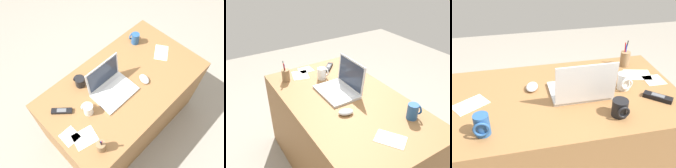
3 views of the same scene
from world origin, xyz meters
The scene contains 11 objects.
desk centered at (0.00, 0.00, 0.36)m, with size 1.39×0.80×0.71m, color olive.
laptop centered at (-0.12, 0.03, 0.76)m, with size 0.34×0.27×0.24m.
computer_mouse centered at (0.14, -0.10, 0.73)m, with size 0.07×0.10×0.03m, color silver.
coffee_mug_white centered at (0.41, 0.25, 0.77)m, with size 0.08×0.08×0.11m.
coffee_mug_tall centered at (-0.38, 0.01, 0.76)m, with size 0.07×0.09×0.10m.
coffee_mug_spare centered at (-0.26, 0.25, 0.76)m, with size 0.08×0.09×0.09m.
cordless_phone centered at (-0.53, 0.15, 0.72)m, with size 0.15×0.14×0.03m.
pen_holder centered at (-0.51, -0.27, 0.76)m, with size 0.06×0.06×0.18m.
paper_note_near_laptop centered at (0.48, -0.01, 0.71)m, with size 0.18×0.12×0.00m, color white.
paper_note_left centered at (-0.61, -0.04, 0.71)m, with size 0.12×0.12×0.00m, color white.
paper_note_right centered at (-0.54, -0.13, 0.71)m, with size 0.16×0.13×0.00m, color white.
Camera 3 is at (0.25, 1.26, 1.56)m, focal length 43.56 mm.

